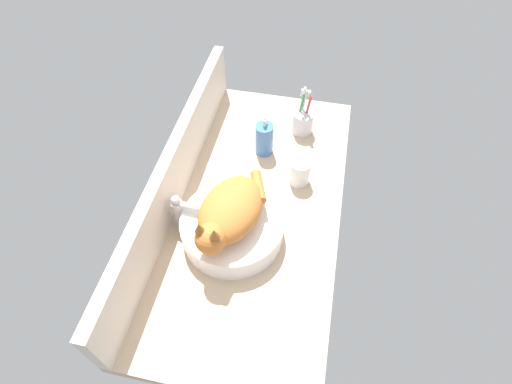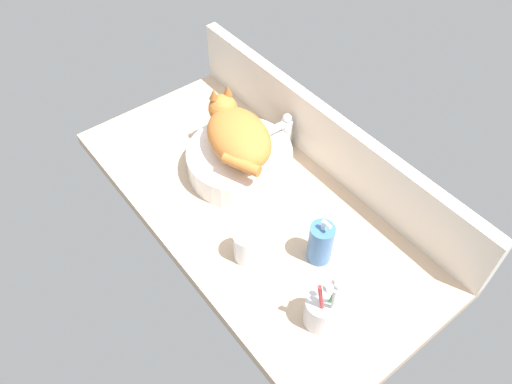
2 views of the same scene
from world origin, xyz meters
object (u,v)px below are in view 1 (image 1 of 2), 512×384
Objects in this scene: faucet at (182,210)px; toothbrush_cup at (303,121)px; water_glass at (300,173)px; sink_basin at (232,228)px; soap_dispenser at (264,139)px; cat at (229,212)px.

faucet is 59.36cm from toothbrush_cup.
water_glass is at bearing -52.81° from faucet.
sink_basin is 53.56cm from toothbrush_cup.
cat is at bearing 175.96° from soap_dispenser.
water_glass is (27.49, -17.42, -9.61)cm from cat.
soap_dispenser reaches higher than faucet.
sink_basin is 2.31× the size of faucet.
cat reaches higher than faucet.
sink_basin is 31.28cm from water_glass.
sink_basin is 37.98cm from soap_dispenser.
sink_basin is at bearing -93.04° from faucet.
water_glass is at bearing -128.57° from soap_dispenser.
sink_basin is at bearing 176.18° from soap_dispenser.
cat reaches higher than toothbrush_cup.
water_glass is at bearing -32.36° from cat.
sink_basin is at bearing -9.95° from cat.
water_glass is at bearing -33.32° from sink_basin.
water_glass is (-11.69, -14.66, -2.00)cm from soap_dispenser.
toothbrush_cup is at bearing -31.42° from faucet.
sink_basin is 1.01× the size of cat.
water_glass is (25.28, -33.33, -3.07)cm from faucet.
faucet is (2.21, 15.91, -6.54)cm from cat.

